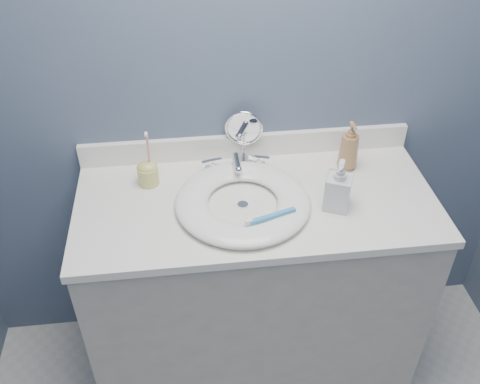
{
  "coord_description": "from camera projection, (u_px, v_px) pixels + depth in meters",
  "views": [
    {
      "loc": [
        -0.22,
        -0.41,
        2.02
      ],
      "look_at": [
        -0.06,
        0.94,
        0.94
      ],
      "focal_mm": 40.0,
      "sensor_mm": 36.0,
      "label": 1
    }
  ],
  "objects": [
    {
      "name": "basin",
      "position": [
        243.0,
        201.0,
        1.77
      ],
      "size": [
        0.45,
        0.45,
        0.04
      ],
      "primitive_type": null,
      "color": "white",
      "rests_on": "countertop"
    },
    {
      "name": "faucet",
      "position": [
        236.0,
        165.0,
        1.91
      ],
      "size": [
        0.25,
        0.13,
        0.07
      ],
      "color": "silver",
      "rests_on": "countertop"
    },
    {
      "name": "toothbrush_holder",
      "position": [
        148.0,
        172.0,
        1.85
      ],
      "size": [
        0.07,
        0.07,
        0.21
      ],
      "rotation": [
        0.0,
        0.0,
        0.29
      ],
      "color": "#CDC866",
      "rests_on": "countertop"
    },
    {
      "name": "toothbrush_lying",
      "position": [
        271.0,
        216.0,
        1.67
      ],
      "size": [
        0.17,
        0.07,
        0.02
      ],
      "rotation": [
        0.0,
        0.0,
        0.31
      ],
      "color": "#398DCB",
      "rests_on": "basin"
    },
    {
      "name": "countertop",
      "position": [
        256.0,
        203.0,
        1.82
      ],
      "size": [
        1.22,
        0.57,
        0.03
      ],
      "primitive_type": "cube",
      "color": "white",
      "rests_on": "vanity_cabinet"
    },
    {
      "name": "backsplash",
      "position": [
        246.0,
        145.0,
        1.98
      ],
      "size": [
        1.22,
        0.02,
        0.09
      ],
      "primitive_type": "cube",
      "color": "white",
      "rests_on": "countertop"
    },
    {
      "name": "vanity_cabinet",
      "position": [
        254.0,
        289.0,
        2.09
      ],
      "size": [
        1.2,
        0.55,
        0.85
      ],
      "primitive_type": "cube",
      "color": "#B8B2A8",
      "rests_on": "ground"
    },
    {
      "name": "drain",
      "position": [
        243.0,
        205.0,
        1.78
      ],
      "size": [
        0.04,
        0.04,
        0.01
      ],
      "primitive_type": "cylinder",
      "color": "silver",
      "rests_on": "countertop"
    },
    {
      "name": "soap_bottle_amber",
      "position": [
        349.0,
        146.0,
        1.89
      ],
      "size": [
        0.08,
        0.08,
        0.19
      ],
      "primitive_type": "imported",
      "rotation": [
        0.0,
        0.0,
        0.1
      ],
      "color": "#9A7145",
      "rests_on": "countertop"
    },
    {
      "name": "soap_bottle_clear",
      "position": [
        339.0,
        185.0,
        1.72
      ],
      "size": [
        0.11,
        0.11,
        0.18
      ],
      "primitive_type": "imported",
      "rotation": [
        0.0,
        0.0,
        -0.41
      ],
      "color": "silver",
      "rests_on": "countertop"
    },
    {
      "name": "back_wall",
      "position": [
        247.0,
        76.0,
        1.82
      ],
      "size": [
        2.2,
        0.02,
        2.4
      ],
      "primitive_type": "cube",
      "color": "#4B5B71",
      "rests_on": "ground"
    },
    {
      "name": "makeup_mirror",
      "position": [
        244.0,
        134.0,
        1.92
      ],
      "size": [
        0.14,
        0.08,
        0.2
      ],
      "rotation": [
        0.0,
        0.0,
        -0.21
      ],
      "color": "silver",
      "rests_on": "countertop"
    }
  ]
}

